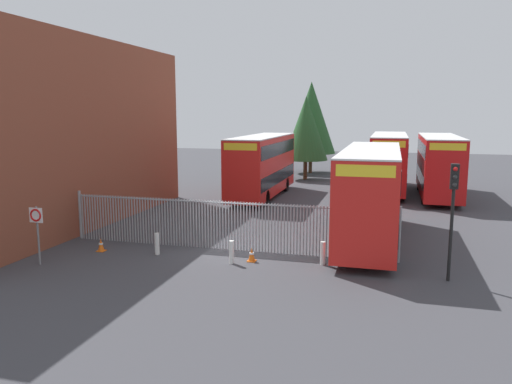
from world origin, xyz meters
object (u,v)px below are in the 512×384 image
Objects in this scene: double_decker_bus_behind_fence_left at (262,164)px; bollard_center_front at (232,252)px; traffic_cone_by_gate at (101,245)px; traffic_light_kerbside at (453,201)px; double_decker_bus_near_gate at (370,191)px; bollard_near_right at (323,253)px; double_decker_bus_behind_fence_right at (439,164)px; bollard_near_left at (157,244)px; speed_limit_sign_post at (37,222)px; traffic_cone_mid_forecourt at (252,255)px; double_decker_bus_far_back at (389,160)px.

bollard_center_front is at bearing -79.86° from double_decker_bus_behind_fence_left.
traffic_light_kerbside reaches higher than traffic_cone_by_gate.
double_decker_bus_near_gate is 4.91m from bollard_near_right.
bollard_near_left is at bearing -124.42° from double_decker_bus_behind_fence_right.
bollard_near_left reaches higher than traffic_cone_by_gate.
traffic_light_kerbside is at bearing 0.55° from bollard_center_front.
speed_limit_sign_post is at bearing -146.48° from bollard_near_left.
traffic_light_kerbside is (14.44, -0.11, 2.70)m from traffic_cone_by_gate.
double_decker_bus_behind_fence_right reaches higher than bollard_center_front.
speed_limit_sign_post is at bearing -163.41° from bollard_center_front.
bollard_center_front is 3.69m from bollard_near_right.
traffic_light_kerbside reaches higher than traffic_cone_mid_forecourt.
double_decker_bus_far_back reaches higher than bollard_near_right.
double_decker_bus_near_gate reaches higher than bollard_center_front.
double_decker_bus_behind_fence_left is at bearing 87.54° from bollard_near_left.
bollard_near_left and bollard_near_right have the same top height.
double_decker_bus_far_back is 20.35m from bollard_near_right.
bollard_near_left is (-12.92, -18.85, -1.95)m from double_decker_bus_behind_fence_right.
double_decker_bus_behind_fence_right is 20.78m from traffic_cone_mid_forecourt.
bollard_center_front is 0.88m from traffic_cone_mid_forecourt.
traffic_cone_by_gate is at bearing -156.91° from double_decker_bus_near_gate.
double_decker_bus_far_back is at bearing 96.53° from traffic_light_kerbside.
double_decker_bus_near_gate reaches higher than bollard_near_left.
double_decker_bus_behind_fence_left is 19.36m from traffic_light_kerbside.
bollard_center_front is at bearing -136.00° from double_decker_bus_near_gate.
double_decker_bus_behind_fence_left is 11.38× the size of bollard_near_left.
double_decker_bus_near_gate is 11.38× the size of bollard_near_right.
traffic_cone_by_gate is at bearing 179.54° from traffic_light_kerbside.
traffic_cone_mid_forecourt is 8.06m from traffic_light_kerbside.
traffic_cone_mid_forecourt is (-5.19, -20.47, -2.13)m from double_decker_bus_far_back.
bollard_near_left is 4.23m from traffic_cone_mid_forecourt.
double_decker_bus_behind_fence_right is 24.68m from traffic_cone_by_gate.
bollard_near_left is 0.22× the size of traffic_light_kerbside.
double_decker_bus_behind_fence_left is at bearing -164.78° from double_decker_bus_behind_fence_right.
bollard_near_right is at bearing 170.86° from traffic_light_kerbside.
double_decker_bus_behind_fence_right is 19.20m from traffic_light_kerbside.
traffic_cone_by_gate is at bearing -129.24° from double_decker_bus_behind_fence_right.
bollard_center_front is at bearing -6.26° from bollard_near_left.
double_decker_bus_near_gate is 11.38× the size of bollard_near_left.
speed_limit_sign_post is 15.95m from traffic_light_kerbside.
traffic_cone_mid_forecourt is (-4.51, -4.55, -2.13)m from double_decker_bus_near_gate.
traffic_cone_mid_forecourt is at bearing 176.90° from traffic_light_kerbside.
traffic_cone_mid_forecourt is 0.25× the size of speed_limit_sign_post.
bollard_near_left is 7.12m from bollard_near_right.
traffic_cone_by_gate is at bearing -176.23° from bollard_near_right.
double_decker_bus_near_gate is 14.80m from double_decker_bus_behind_fence_right.
double_decker_bus_behind_fence_right is at bearing 72.47° from bollard_near_right.
bollard_near_right is at bearing 6.84° from traffic_cone_mid_forecourt.
bollard_center_front is (-5.22, -5.04, -1.95)m from double_decker_bus_near_gate.
double_decker_bus_behind_fence_left is at bearing 75.77° from speed_limit_sign_post.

